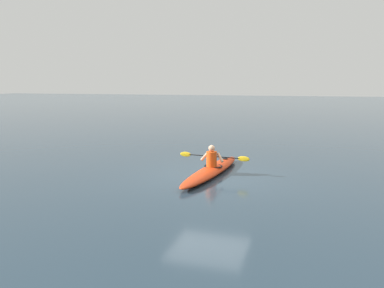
% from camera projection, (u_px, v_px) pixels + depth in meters
% --- Properties ---
extents(ground_plane, '(160.00, 160.00, 0.00)m').
position_uv_depth(ground_plane, '(209.00, 176.00, 12.15)').
color(ground_plane, '#283D4C').
extents(kayak, '(1.17, 4.86, 0.27)m').
position_uv_depth(kayak, '(212.00, 170.00, 12.36)').
color(kayak, red).
rests_on(kayak, ground).
extents(kayaker, '(2.42, 0.51, 0.71)m').
position_uv_depth(kayaker, '(212.00, 157.00, 12.30)').
color(kayaker, '#E04C14').
rests_on(kayaker, kayak).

